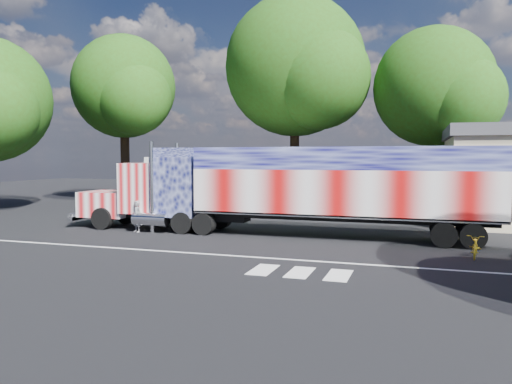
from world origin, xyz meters
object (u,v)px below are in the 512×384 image
(coach_bus, at_px, (236,183))
(bicycle, at_px, (476,246))
(tree_ne_a, at_px, (436,88))
(tree_nw_a, at_px, (125,87))
(woman, at_px, (137,216))
(semi_truck, at_px, (287,187))
(tree_n_mid, at_px, (297,67))

(coach_bus, distance_m, bicycle, 18.16)
(bicycle, bearing_deg, tree_ne_a, 100.78)
(coach_bus, height_order, tree_nw_a, tree_nw_a)
(woman, relative_size, tree_ne_a, 0.12)
(bicycle, bearing_deg, semi_truck, 167.08)
(tree_ne_a, bearing_deg, coach_bus, -155.81)
(tree_n_mid, bearing_deg, bicycle, -58.98)
(tree_n_mid, relative_size, tree_nw_a, 1.20)
(woman, height_order, tree_n_mid, tree_n_mid)
(bicycle, relative_size, tree_nw_a, 0.12)
(bicycle, bearing_deg, coach_bus, 146.12)
(semi_truck, distance_m, coach_bus, 10.84)
(semi_truck, distance_m, bicycle, 8.41)
(semi_truck, bearing_deg, woman, -169.19)
(bicycle, height_order, tree_n_mid, tree_n_mid)
(woman, relative_size, tree_n_mid, 0.10)
(semi_truck, bearing_deg, tree_nw_a, 142.71)
(tree_n_mid, distance_m, tree_ne_a, 10.15)
(tree_n_mid, height_order, tree_ne_a, tree_n_mid)
(semi_truck, xyz_separation_m, woman, (-7.03, -1.34, -1.47))
(woman, distance_m, tree_nw_a, 18.77)
(coach_bus, xyz_separation_m, tree_n_mid, (2.64, 6.26, 8.54))
(coach_bus, relative_size, tree_ne_a, 0.98)
(semi_truck, bearing_deg, bicycle, -20.35)
(bicycle, xyz_separation_m, tree_nw_a, (-24.20, 15.42, 8.64))
(coach_bus, xyz_separation_m, bicycle, (13.59, -11.95, -1.43))
(bicycle, distance_m, tree_ne_a, 19.32)
(tree_nw_a, bearing_deg, semi_truck, -37.29)
(coach_bus, bearing_deg, woman, -96.21)
(woman, height_order, tree_ne_a, tree_ne_a)
(woman, height_order, bicycle, woman)
(bicycle, xyz_separation_m, tree_ne_a, (-1.03, 17.60, 7.92))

